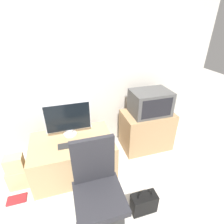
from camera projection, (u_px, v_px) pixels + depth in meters
ground_plane at (108, 207)px, 2.13m from camera, size 12.00×12.00×0.00m
wall_back at (83, 73)px, 2.62m from camera, size 4.40×0.05×2.60m
desk at (74, 156)px, 2.52m from camera, size 1.12×0.73×0.55m
side_stand at (146, 130)px, 3.00m from camera, size 0.82×0.52×0.67m
main_monitor at (68, 119)px, 2.40m from camera, size 0.63×0.18×0.50m
keyboard at (72, 145)px, 2.30m from camera, size 0.35×0.11×0.01m
mouse at (89, 141)px, 2.37m from camera, size 0.05×0.04×0.03m
crt_tv at (150, 102)px, 2.75m from camera, size 0.60×0.44×0.38m
office_chair at (98, 192)px, 1.83m from camera, size 0.55×0.55×1.01m
cardboard_box_lower at (19, 178)px, 2.34m from camera, size 0.28×0.17×0.29m
cardboard_box_upper at (14, 164)px, 2.22m from camera, size 0.22×0.15×0.22m
handbag at (144, 203)px, 2.04m from camera, size 0.30×0.15×0.35m
book at (17, 199)px, 2.21m from camera, size 0.23×0.13×0.02m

